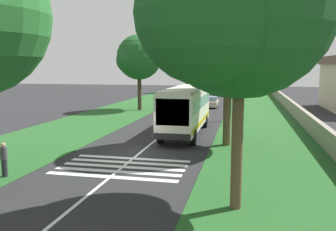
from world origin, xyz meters
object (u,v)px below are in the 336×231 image
Objects in this scene: roadside_tree_right_2 at (243,52)px; roadside_tree_right_0 at (235,10)px; trailing_car_0 at (211,102)px; roadside_tree_left_2 at (139,58)px; pedestrian at (4,159)px; utility_pole at (234,80)px; roadside_tree_left_1 at (187,59)px; coach_bus at (186,107)px; roadside_tree_right_1 at (227,38)px; trailing_car_1 at (192,96)px.

roadside_tree_right_0 is at bearing -179.81° from roadside_tree_right_2.
trailing_car_0 is 34.84m from roadside_tree_right_0.
roadside_tree_left_2 is 5.44× the size of pedestrian.
roadside_tree_left_2 is 1.20× the size of utility_pole.
trailing_car_0 is at bearing -163.87° from roadside_tree_left_1.
utility_pole reaches higher than pedestrian.
coach_bus is 6.97m from roadside_tree_right_1.
roadside_tree_left_2 is 13.57m from utility_pole.
roadside_tree_left_1 is 61.24m from roadside_tree_right_0.
pedestrian is (-41.64, 2.99, 0.24)m from trailing_car_1.
roadside_tree_left_2 reaches higher than trailing_car_0.
coach_bus is 1.03× the size of roadside_tree_right_2.
trailing_car_0 is 2.54× the size of pedestrian.
roadside_tree_left_2 is 32.34m from roadside_tree_right_2.
coach_bus is 2.60× the size of trailing_car_0.
roadside_tree_left_1 reaches higher than roadside_tree_left_2.
utility_pole is at bearing -163.81° from trailing_car_0.
trailing_car_0 is 0.56× the size of utility_pole.
trailing_car_1 is at bearing -17.45° from roadside_tree_left_2.
roadside_tree_right_0 is at bearing -156.91° from roadside_tree_left_2.
roadside_tree_right_0 is 22.83m from utility_pole.
roadside_tree_left_1 is (26.18, 7.57, 6.27)m from trailing_car_0.
roadside_tree_left_1 is 11.44m from roadside_tree_right_2.
roadside_tree_left_2 is 21.32m from roadside_tree_right_1.
roadside_tree_left_1 reaches higher than trailing_car_1.
roadside_tree_left_1 is 50.23m from roadside_tree_right_1.
roadside_tree_left_2 is at bearing 23.09° from roadside_tree_right_0.
roadside_tree_left_2 reaches higher than utility_pole.
roadside_tree_left_1 is 0.88× the size of roadside_tree_right_2.
trailing_car_0 is (19.45, -0.15, -1.48)m from coach_bus.
coach_bus reaches higher than trailing_car_0.
roadside_tree_right_1 is 1.45× the size of utility_pole.
roadside_tree_right_0 is at bearing -173.38° from trailing_car_0.
utility_pole is at bearing -118.67° from roadside_tree_left_2.
roadside_tree_right_0 is (-43.19, -7.90, 6.68)m from trailing_car_1.
pedestrian is (-32.42, 6.95, 0.24)m from trailing_car_0.
roadside_tree_right_1 reaches higher than roadside_tree_left_2.
coach_bus is 28.96m from trailing_car_1.
roadside_tree_right_2 is (58.90, 0.20, 0.77)m from roadside_tree_right_0.
roadside_tree_right_0 is (-14.52, -4.09, 5.20)m from coach_bus.
roadside_tree_left_1 is 1.24× the size of utility_pole.
roadside_tree_right_0 reaches higher than trailing_car_1.
trailing_car_0 is 10.04m from trailing_car_1.
roadside_tree_right_2 is (47.84, -0.65, 0.86)m from roadside_tree_right_1.
roadside_tree_right_1 reaches higher than roadside_tree_right_2.
trailing_car_0 is at bearing 171.47° from roadside_tree_right_2.
trailing_car_0 and trailing_car_1 have the same top height.
roadside_tree_right_2 is (15.71, -7.70, 7.45)m from trailing_car_1.
roadside_tree_left_1 is at bearing -1.56° from roadside_tree_left_2.
coach_bus is at bearing 15.72° from roadside_tree_right_0.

